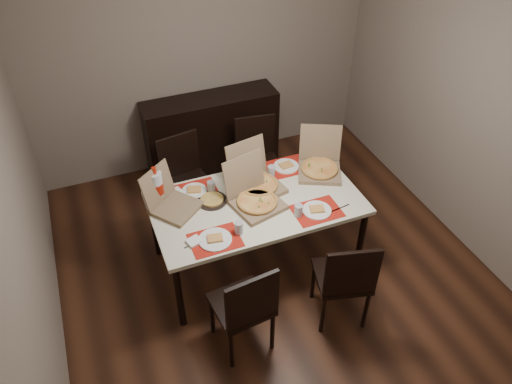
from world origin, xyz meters
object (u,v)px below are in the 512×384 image
at_px(chair_far_right, 257,157).
at_px(pizza_box_center, 255,198).
at_px(chair_near_left, 245,306).
at_px(chair_near_right, 345,278).
at_px(soda_bottle, 157,187).
at_px(chair_far_left, 185,176).
at_px(sideboard, 212,133).
at_px(dining_table, 256,207).
at_px(dip_bowl, 257,183).

distance_m(chair_far_right, pizza_box_center, 1.08).
height_order(chair_near_left, chair_near_right, same).
bearing_deg(soda_bottle, chair_far_left, 56.46).
relative_size(chair_far_left, chair_far_right, 1.00).
bearing_deg(pizza_box_center, chair_near_left, -116.18).
height_order(chair_near_right, chair_far_left, same).
bearing_deg(chair_near_left, sideboard, 77.91).
height_order(chair_near_left, chair_far_right, same).
distance_m(dining_table, soda_bottle, 0.87).
height_order(chair_near_left, soda_bottle, soda_bottle).
xyz_separation_m(sideboard, dining_table, (-0.11, -1.63, 0.23)).
relative_size(dip_bowl, soda_bottle, 0.37).
bearing_deg(chair_far_left, chair_far_right, 3.31).
distance_m(chair_far_left, pizza_box_center, 1.03).
bearing_deg(dip_bowl, soda_bottle, 172.90).
relative_size(chair_near_right, chair_far_left, 1.00).
relative_size(chair_far_right, dip_bowl, 7.05).
bearing_deg(dip_bowl, chair_far_left, 126.97).
relative_size(chair_near_left, soda_bottle, 2.61).
relative_size(chair_near_right, chair_far_right, 1.00).
relative_size(chair_far_right, pizza_box_center, 1.81).
bearing_deg(sideboard, chair_near_left, -102.09).
bearing_deg(chair_near_left, chair_far_right, 65.49).
distance_m(chair_near_left, chair_far_right, 1.94).
relative_size(sideboard, pizza_box_center, 2.93).
bearing_deg(dining_table, sideboard, 86.25).
relative_size(pizza_box_center, soda_bottle, 1.44).
bearing_deg(sideboard, chair_near_right, -83.11).
xyz_separation_m(chair_near_right, chair_far_left, (-0.82, 1.75, 0.00)).
bearing_deg(dining_table, soda_bottle, 158.11).
height_order(sideboard, chair_far_right, chair_far_right).
xyz_separation_m(chair_far_right, pizza_box_center, (-0.41, -0.95, 0.30)).
xyz_separation_m(pizza_box_center, dip_bowl, (0.12, 0.24, -0.04)).
bearing_deg(chair_near_right, chair_far_left, 115.04).
bearing_deg(dining_table, chair_far_left, 115.08).
relative_size(chair_far_right, soda_bottle, 2.61).
height_order(dining_table, dip_bowl, dip_bowl).
bearing_deg(pizza_box_center, dining_table, 53.32).
bearing_deg(chair_near_right, dip_bowl, 106.20).
height_order(chair_near_right, soda_bottle, soda_bottle).
relative_size(sideboard, soda_bottle, 4.21).
height_order(dining_table, chair_far_right, chair_far_right).
relative_size(chair_far_left, pizza_box_center, 1.81).
relative_size(dining_table, chair_near_right, 1.94).
bearing_deg(dining_table, pizza_box_center, -126.68).
xyz_separation_m(sideboard, soda_bottle, (-0.89, -1.31, 0.45)).
xyz_separation_m(chair_near_right, chair_far_right, (-0.03, 1.80, 0.00)).
distance_m(chair_far_right, dip_bowl, 0.81).
bearing_deg(chair_near_right, chair_near_left, 177.49).
bearing_deg(chair_far_left, dip_bowl, -53.03).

